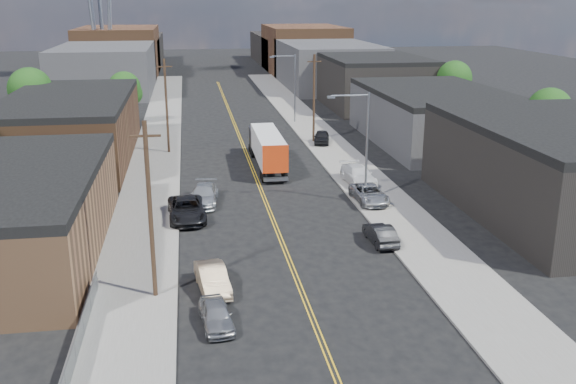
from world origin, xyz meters
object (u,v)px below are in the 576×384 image
object	(u,v)px
car_right_lot_b	(358,175)
car_ahead_truck	(268,131)
car_right_lot_a	(369,194)
car_left_b	(213,279)
semi_truck	(266,146)
car_left_c	(187,209)
car_left_a	(216,315)
car_left_d	(204,195)
car_right_lot_c	(322,137)
car_right_oncoming	(380,234)

from	to	relation	value
car_right_lot_b	car_ahead_truck	bearing A→B (deg)	99.02
car_right_lot_a	car_right_lot_b	xyz separation A→B (m)	(0.51, 5.40, 0.09)
car_left_b	semi_truck	bearing A→B (deg)	69.25
car_left_c	car_right_lot_a	size ratio (longest dim) A/B	1.17
car_left_a	car_left_c	xyz separation A→B (m)	(-1.40, 16.80, 0.16)
car_left_c	car_ahead_truck	world-z (taller)	car_left_c
car_left_c	car_ahead_truck	size ratio (longest dim) A/B	1.19
car_left_d	car_ahead_truck	xyz separation A→B (m)	(8.46, 25.33, -0.08)
semi_truck	car_right_lot_c	world-z (taller)	semi_truck
car_right_oncoming	car_right_lot_b	bearing A→B (deg)	-100.47
semi_truck	car_left_d	world-z (taller)	semi_truck
car_left_b	car_left_c	xyz separation A→B (m)	(-1.40, 12.58, 0.08)
semi_truck	car_left_d	xyz separation A→B (m)	(-6.50, -11.42, -1.27)
car_left_b	car_ahead_truck	bearing A→B (deg)	70.97
car_left_a	car_left_b	distance (m)	4.21
car_left_a	car_left_d	world-z (taller)	car_left_d
semi_truck	car_left_b	distance (m)	28.44
semi_truck	car_right_lot_b	bearing A→B (deg)	-47.38
semi_truck	car_right_lot_c	distance (m)	11.44
car_left_a	car_left_c	bearing A→B (deg)	88.56
car_right_oncoming	car_right_lot_c	bearing A→B (deg)	-96.04
car_left_b	car_right_lot_a	xyz separation A→B (m)	(13.24, 14.26, 0.12)
car_left_a	car_left_c	size ratio (longest dim) A/B	0.65
car_left_b	car_left_d	size ratio (longest dim) A/B	0.84
semi_truck	car_right_lot_a	world-z (taller)	semi_truck
semi_truck	car_ahead_truck	distance (m)	14.11
car_right_lot_b	car_right_oncoming	bearing A→B (deg)	-103.27
semi_truck	car_right_lot_a	bearing A→B (deg)	-62.84
semi_truck	car_right_lot_a	xyz separation A→B (m)	(6.74, -13.40, -1.19)
car_right_lot_a	car_left_a	bearing A→B (deg)	-127.93
car_right_oncoming	car_left_c	bearing A→B (deg)	-29.85
car_right_lot_b	semi_truck	bearing A→B (deg)	127.62
car_left_a	car_left_b	xyz separation A→B (m)	(0.00, 4.21, 0.08)
car_right_lot_a	car_right_lot_c	xyz separation A→B (m)	(0.66, 22.05, 0.01)
car_right_lot_b	car_left_b	bearing A→B (deg)	-129.52
car_left_b	car_right_oncoming	size ratio (longest dim) A/B	1.08
car_right_oncoming	car_ahead_truck	size ratio (longest dim) A/B	0.83
car_right_lot_c	car_left_d	bearing A→B (deg)	-111.56
car_left_d	car_left_a	bearing A→B (deg)	-83.49
car_left_c	car_right_oncoming	size ratio (longest dim) A/B	1.43
car_right_oncoming	car_left_d	bearing A→B (deg)	-44.18
car_left_d	car_ahead_truck	distance (m)	26.70
car_left_a	car_right_lot_a	world-z (taller)	car_right_lot_a
car_right_lot_a	car_left_b	bearing A→B (deg)	-135.18
semi_truck	car_left_b	xyz separation A→B (m)	(-6.50, -27.66, -1.31)
car_right_lot_c	car_ahead_truck	xyz separation A→B (m)	(-5.44, 5.26, -0.17)
car_left_d	car_ahead_truck	size ratio (longest dim) A/B	1.07
car_left_c	car_right_lot_a	bearing A→B (deg)	3.20
car_right_lot_a	car_ahead_truck	distance (m)	27.73
car_left_a	car_ahead_truck	xyz separation A→B (m)	(8.46, 45.78, 0.04)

